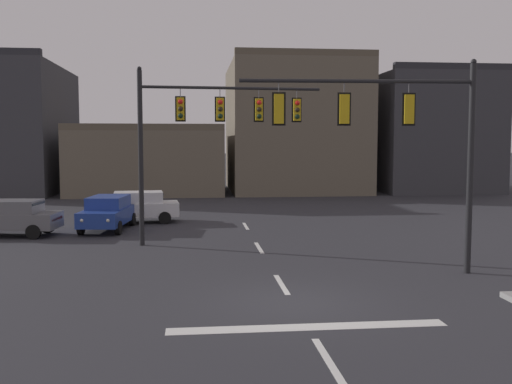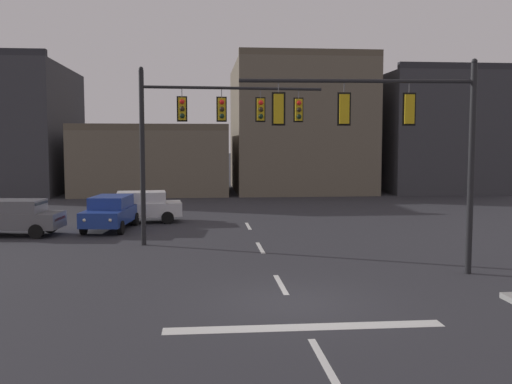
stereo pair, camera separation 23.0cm
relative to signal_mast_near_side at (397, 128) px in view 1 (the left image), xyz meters
name	(u,v)px [view 1 (the left image)]	position (x,y,z in m)	size (l,w,h in m)	color
ground_plane	(293,303)	(-3.77, -3.00, -4.61)	(400.00, 400.00, 0.00)	#2B2B30
stop_bar_paint	(308,327)	(-3.77, -5.00, -4.61)	(6.40, 0.50, 0.01)	silver
lane_centreline	(282,284)	(-3.77, -1.00, -4.61)	(0.16, 26.40, 0.01)	silver
signal_mast_near_side	(397,128)	(0.00, 0.00, 0.00)	(7.39, 0.65, 6.76)	black
signal_mast_far_side	(204,123)	(-5.91, 6.20, 0.33)	(7.47, 0.64, 7.18)	black
car_lot_nearside	(9,217)	(-14.53, 9.03, -3.75)	(4.59, 2.28, 1.61)	slate
car_lot_middle	(108,212)	(-10.40, 10.46, -3.75)	(2.31, 4.60, 1.61)	navy
car_lot_farside	(136,206)	(-9.30, 12.88, -3.75)	(4.58, 2.25, 1.61)	silver
building_row	(234,135)	(-2.88, 32.09, 0.16)	(43.42, 13.79, 11.16)	#38383D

